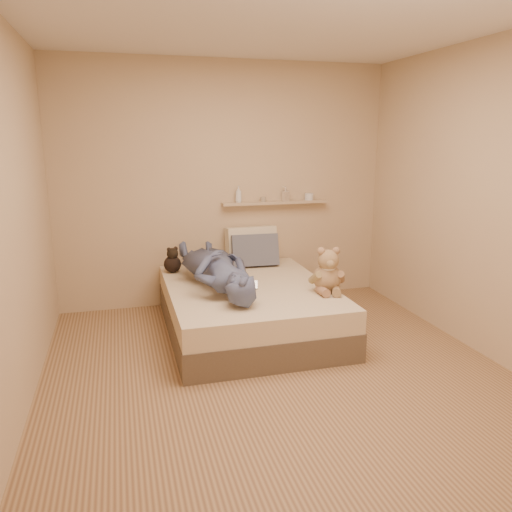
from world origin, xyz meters
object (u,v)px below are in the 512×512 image
object	(u,v)px
pillow_grey	(255,250)
game_console	(246,285)
person	(216,267)
teddy_bear	(328,274)
bed	(248,308)
pillow_cream	(251,245)
dark_plush	(172,261)
wall_shelf	(275,203)

from	to	relation	value
pillow_grey	game_console	bearing A→B (deg)	-108.52
pillow_grey	person	bearing A→B (deg)	-130.56
teddy_bear	person	distance (m)	1.03
bed	teddy_bear	size ratio (longest dim) A/B	4.53
pillow_cream	pillow_grey	world-z (taller)	pillow_cream
game_console	bed	bearing A→B (deg)	73.72
dark_plush	wall_shelf	distance (m)	1.32
bed	wall_shelf	world-z (taller)	wall_shelf
bed	pillow_grey	distance (m)	0.84
dark_plush	pillow_cream	bearing A→B (deg)	11.40
pillow_grey	wall_shelf	xyz separation A→B (m)	(0.30, 0.22, 0.48)
teddy_bear	pillow_cream	bearing A→B (deg)	107.53
bed	pillow_cream	size ratio (longest dim) A/B	3.45
teddy_bear	pillow_grey	xyz separation A→B (m)	(-0.38, 1.08, -0.00)
pillow_cream	wall_shelf	distance (m)	0.55
dark_plush	wall_shelf	world-z (taller)	wall_shelf
game_console	teddy_bear	world-z (taller)	teddy_bear
game_console	teddy_bear	size ratio (longest dim) A/B	0.49
bed	person	xyz separation A→B (m)	(-0.29, 0.05, 0.41)
game_console	wall_shelf	world-z (taller)	wall_shelf
person	wall_shelf	world-z (taller)	wall_shelf
dark_plush	wall_shelf	size ratio (longest dim) A/B	0.23
teddy_bear	person	world-z (taller)	teddy_bear
pillow_grey	teddy_bear	bearing A→B (deg)	-70.49
teddy_bear	wall_shelf	distance (m)	1.38
game_console	wall_shelf	bearing A→B (deg)	63.87
teddy_bear	bed	bearing A→B (deg)	148.61
teddy_bear	dark_plush	world-z (taller)	teddy_bear
teddy_bear	pillow_cream	size ratio (longest dim) A/B	0.76
dark_plush	bed	bearing A→B (deg)	-45.90
bed	teddy_bear	bearing A→B (deg)	-31.39
pillow_grey	person	xyz separation A→B (m)	(-0.55, -0.64, 0.01)
game_console	pillow_cream	bearing A→B (deg)	73.38
teddy_bear	dark_plush	xyz separation A→B (m)	(-1.27, 1.04, -0.06)
pillow_cream	pillow_grey	size ratio (longest dim) A/B	1.10
pillow_cream	person	size ratio (longest dim) A/B	0.36
pillow_cream	teddy_bear	bearing A→B (deg)	-72.47
game_console	wall_shelf	size ratio (longest dim) A/B	0.17
person	pillow_grey	bearing A→B (deg)	-136.91
dark_plush	pillow_cream	xyz separation A→B (m)	(0.88, 0.18, 0.08)
dark_plush	person	size ratio (longest dim) A/B	0.18
person	wall_shelf	distance (m)	1.29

